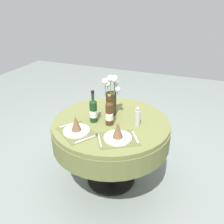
# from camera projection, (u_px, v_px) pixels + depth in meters

# --- Properties ---
(ground) EXTENTS (8.00, 8.00, 0.00)m
(ground) POSITION_uv_depth(u_px,v_px,m) (111.00, 178.00, 2.60)
(ground) COLOR gray
(dining_table) EXTENTS (1.17, 1.17, 0.74)m
(dining_table) POSITION_uv_depth(u_px,v_px,m) (111.00, 133.00, 2.34)
(dining_table) COLOR olive
(dining_table) RESTS_ON ground
(place_setting_left) EXTENTS (0.43, 0.41, 0.16)m
(place_setting_left) POSITION_uv_depth(u_px,v_px,m) (76.00, 127.00, 2.06)
(place_setting_left) COLOR brown
(place_setting_left) RESTS_ON dining_table
(place_setting_right) EXTENTS (0.43, 0.40, 0.16)m
(place_setting_right) POSITION_uv_depth(u_px,v_px,m) (118.00, 134.00, 1.96)
(place_setting_right) COLOR brown
(place_setting_right) RESTS_ON dining_table
(flower_vase) EXTENTS (0.20, 0.24, 0.43)m
(flower_vase) POSITION_uv_depth(u_px,v_px,m) (111.00, 96.00, 2.30)
(flower_vase) COLOR #332819
(flower_vase) RESTS_ON dining_table
(wine_bottle_left) EXTENTS (0.07, 0.07, 0.32)m
(wine_bottle_left) POSITION_uv_depth(u_px,v_px,m) (109.00, 113.00, 2.15)
(wine_bottle_left) COLOR #422814
(wine_bottle_left) RESTS_ON dining_table
(wine_bottle_rear) EXTENTS (0.07, 0.07, 0.32)m
(wine_bottle_rear) POSITION_uv_depth(u_px,v_px,m) (93.00, 110.00, 2.20)
(wine_bottle_rear) COLOR #143819
(wine_bottle_rear) RESTS_ON dining_table
(pepper_mill) EXTENTS (0.05, 0.05, 0.19)m
(pepper_mill) POSITION_uv_depth(u_px,v_px,m) (138.00, 117.00, 2.15)
(pepper_mill) COLOR #B7B2AD
(pepper_mill) RESTS_ON dining_table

